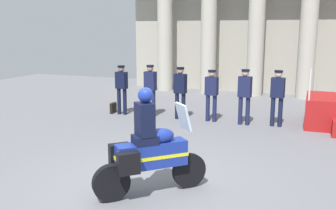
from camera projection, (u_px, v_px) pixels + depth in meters
ground_plane at (144, 183)px, 7.11m from camera, size 28.00×28.00×0.00m
colonnade_backdrop at (258, 22)px, 16.55m from camera, size 12.16×1.55×5.94m
officer_in_row_0 at (122, 86)px, 12.75m from camera, size 0.41×0.27×1.67m
officer_in_row_1 at (150, 86)px, 12.43m from camera, size 0.41×0.27×1.71m
officer_in_row_2 at (180, 89)px, 12.06m from camera, size 0.41×0.27×1.68m
officer_in_row_3 at (212, 91)px, 11.76m from camera, size 0.41×0.27×1.62m
officer_in_row_4 at (245, 92)px, 11.33m from camera, size 0.41×0.27×1.69m
officer_in_row_5 at (277, 94)px, 11.13m from camera, size 0.41×0.27×1.68m
motorcycle_with_rider at (148, 151)px, 6.49m from camera, size 1.59×1.54×1.90m
briefcase_on_ground at (113, 108)px, 13.10m from camera, size 0.10×0.32×0.36m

